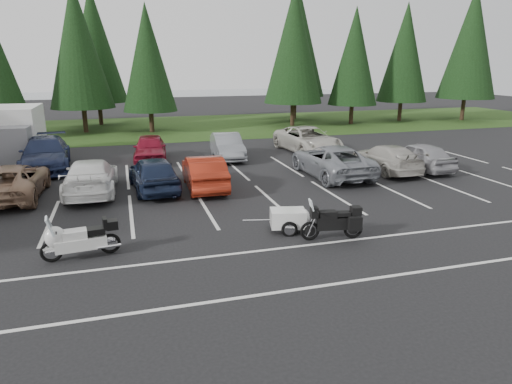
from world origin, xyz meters
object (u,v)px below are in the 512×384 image
object	(u,v)px
car_far_1	(45,154)
car_far_2	(150,148)
car_near_5	(204,172)
adventure_motorcycle	(332,219)
box_truck	(14,135)
car_near_7	(386,158)
car_near_6	(331,161)
car_near_8	(419,156)
car_far_3	(227,146)
touring_motorcycle	(80,236)
car_near_4	(153,173)
car_near_3	(91,177)
car_near_2	(12,181)
cargo_trailer	(288,220)
car_far_4	(308,140)

from	to	relation	value
car_far_1	car_far_2	world-z (taller)	car_far_1
car_near_5	adventure_motorcycle	size ratio (longest dim) A/B	2.01
box_truck	car_far_1	bearing A→B (deg)	-56.32
car_near_5	car_far_1	world-z (taller)	car_far_1
car_near_5	car_far_2	size ratio (longest dim) A/B	1.03
car_far_1	car_far_2	size ratio (longest dim) A/B	1.31
car_near_5	car_near_7	size ratio (longest dim) A/B	0.95
car_near_5	car_near_6	world-z (taller)	car_near_6
car_near_6	car_near_8	world-z (taller)	car_near_6
car_far_3	adventure_motorcycle	world-z (taller)	car_far_3
car_near_8	touring_motorcycle	xyz separation A→B (m)	(-15.68, -6.77, -0.06)
car_near_4	car_near_7	bearing A→B (deg)	176.91
car_near_3	car_near_7	xyz separation A→B (m)	(13.95, 0.08, -0.05)
car_near_2	car_near_3	bearing A→B (deg)	178.93
box_truck	car_near_4	size ratio (longest dim) A/B	1.28
car_near_4	car_far_1	distance (m)	7.50
car_far_2	box_truck	bearing A→B (deg)	167.53
touring_motorcycle	cargo_trailer	world-z (taller)	touring_motorcycle
box_truck	car_near_2	xyz separation A→B (m)	(1.33, -8.05, -0.76)
car_near_2	car_near_8	bearing A→B (deg)	-179.44
box_truck	car_near_4	bearing A→B (deg)	-51.00
car_far_2	adventure_motorcycle	world-z (taller)	car_far_2
car_far_2	touring_motorcycle	world-z (taller)	car_far_2
car_near_5	cargo_trailer	bearing A→B (deg)	107.26
cargo_trailer	car_near_4	bearing A→B (deg)	133.76
box_truck	car_far_4	bearing A→B (deg)	-7.68
car_far_1	touring_motorcycle	size ratio (longest dim) A/B	2.37
car_near_4	cargo_trailer	distance (m)	7.30
car_far_4	adventure_motorcycle	xyz separation A→B (m)	(-4.84, -13.51, -0.10)
car_near_6	car_far_4	distance (m)	6.11
car_near_3	car_far_4	bearing A→B (deg)	-151.93
car_near_7	touring_motorcycle	bearing A→B (deg)	26.72
car_near_5	car_far_3	distance (m)	6.46
car_near_2	car_near_8	distance (m)	18.73
car_near_3	box_truck	bearing A→B (deg)	-60.03
car_near_3	car_near_6	distance (m)	10.90
car_near_2	car_near_6	xyz separation A→B (m)	(13.90, -0.15, 0.06)
car_near_7	cargo_trailer	xyz separation A→B (m)	(-7.67, -6.62, -0.30)
car_near_5	cargo_trailer	xyz separation A→B (m)	(1.64, -5.98, -0.35)
box_truck	touring_motorcycle	world-z (taller)	box_truck
car_near_4	car_near_6	xyz separation A→B (m)	(8.38, 0.26, 0.00)
car_near_2	car_far_3	size ratio (longest dim) A/B	1.17
box_truck	car_near_2	bearing A→B (deg)	-80.59
car_far_1	touring_motorcycle	distance (m)	12.44
car_near_2	car_far_3	bearing A→B (deg)	-150.90
car_far_4	car_near_8	bearing A→B (deg)	-64.92
car_near_4	car_far_4	distance (m)	11.50
box_truck	car_near_6	distance (m)	17.32
box_truck	touring_motorcycle	size ratio (longest dim) A/B	2.38
car_far_4	touring_motorcycle	xyz separation A→B (m)	(-12.13, -12.80, -0.11)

